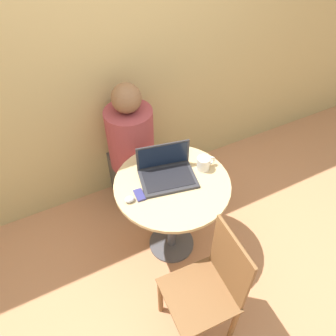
% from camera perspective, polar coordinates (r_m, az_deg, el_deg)
% --- Properties ---
extents(ground_plane, '(12.00, 12.00, 0.00)m').
position_cam_1_polar(ground_plane, '(2.83, 0.60, -13.00)').
color(ground_plane, tan).
extents(back_wall, '(7.00, 0.05, 2.60)m').
position_cam_1_polar(back_wall, '(2.57, -8.74, 18.92)').
color(back_wall, tan).
rests_on(back_wall, ground_plane).
extents(round_table, '(0.80, 0.80, 0.75)m').
position_cam_1_polar(round_table, '(2.35, 0.71, -5.23)').
color(round_table, '#4C4C51').
rests_on(round_table, ground_plane).
extents(laptop, '(0.42, 0.34, 0.22)m').
position_cam_1_polar(laptop, '(2.25, -0.25, -0.71)').
color(laptop, '#2D2D33').
rests_on(laptop, round_table).
extents(cell_phone, '(0.06, 0.10, 0.02)m').
position_cam_1_polar(cell_phone, '(2.16, -4.99, -4.70)').
color(cell_phone, navy).
rests_on(cell_phone, round_table).
extents(computer_mouse, '(0.07, 0.05, 0.04)m').
position_cam_1_polar(computer_mouse, '(2.13, -6.70, -5.44)').
color(computer_mouse, '#B2B2B7').
rests_on(computer_mouse, round_table).
extents(coffee_cup, '(0.14, 0.09, 0.10)m').
position_cam_1_polar(coffee_cup, '(2.31, 6.29, 0.85)').
color(coffee_cup, white).
rests_on(coffee_cup, round_table).
extents(chair_empty, '(0.42, 0.42, 0.92)m').
position_cam_1_polar(chair_empty, '(2.14, 7.17, -20.00)').
color(chair_empty, brown).
rests_on(chair_empty, ground_plane).
extents(person_seated, '(0.39, 0.60, 1.19)m').
position_cam_1_polar(person_seated, '(2.86, -6.64, 2.66)').
color(person_seated, '#4C4742').
rests_on(person_seated, ground_plane).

